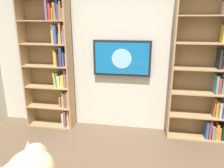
# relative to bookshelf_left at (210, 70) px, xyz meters

# --- Properties ---
(wall_back) EXTENTS (4.52, 0.06, 2.70)m
(wall_back) POSITION_rel_bookshelf_left_xyz_m (1.32, -0.17, 0.25)
(wall_back) COLOR beige
(wall_back) RESTS_ON ground
(bookshelf_left) EXTENTS (0.88, 0.28, 2.23)m
(bookshelf_left) POSITION_rel_bookshelf_left_xyz_m (0.00, 0.00, 0.00)
(bookshelf_left) COLOR tan
(bookshelf_left) RESTS_ON ground
(bookshelf_right) EXTENTS (0.80, 0.28, 2.15)m
(bookshelf_right) POSITION_rel_bookshelf_left_xyz_m (2.43, 0.00, 0.01)
(bookshelf_right) COLOR tan
(bookshelf_right) RESTS_ON ground
(wall_mounted_tv) EXTENTS (0.91, 0.07, 0.56)m
(wall_mounted_tv) POSITION_rel_bookshelf_left_xyz_m (1.31, -0.08, 0.12)
(wall_mounted_tv) COLOR black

